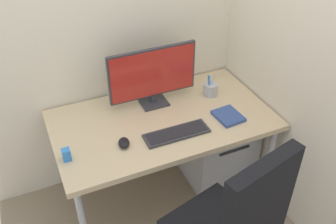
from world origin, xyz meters
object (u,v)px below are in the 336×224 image
Objects in this scene: keyboard at (177,133)px; mouse at (124,143)px; filing_cabinet at (213,140)px; monitor at (153,75)px; pen_holder at (210,89)px; notebook at (228,116)px; desk_clamp_accessory at (66,155)px.

mouse reaches higher than keyboard.
filing_cabinet is 0.78m from monitor.
monitor is at bearing 170.44° from pen_holder.
filing_cabinet is at bearing 30.99° from mouse.
pen_holder is (0.73, 0.27, 0.03)m from mouse.
pen_holder is 0.29m from notebook.
filing_cabinet is 1.00× the size of monitor.
mouse is at bearing -162.99° from filing_cabinet.
pen_holder reaches higher than filing_cabinet.
monitor reaches higher than desk_clamp_accessory.
monitor is at bearing 167.01° from filing_cabinet.
pen_holder is at bearing 37.10° from keyboard.
mouse is 0.60× the size of pen_holder.
filing_cabinet is 6.13× the size of mouse.
keyboard is 2.50× the size of pen_holder.
desk_clamp_accessory is (-0.66, -0.32, -0.19)m from monitor.
filing_cabinet is 0.49m from notebook.
mouse is 0.78m from pen_holder.
mouse is 0.33m from desk_clamp_accessory.
monitor is 8.06× the size of desk_clamp_accessory.
monitor is 3.24× the size of notebook.
filing_cabinet is 3.23× the size of notebook.
notebook is 1.04m from desk_clamp_accessory.
keyboard is 5.50× the size of desk_clamp_accessory.
notebook is at bearing 3.19° from keyboard.
desk_clamp_accessory is at bearing -168.43° from mouse.
desk_clamp_accessory is (-1.06, -0.26, -0.01)m from pen_holder.
filing_cabinet is 8.03× the size of desk_clamp_accessory.
keyboard reaches higher than filing_cabinet.
keyboard is 0.33m from mouse.
keyboard is 0.66m from desk_clamp_accessory.
keyboard is at bearing -89.81° from monitor.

